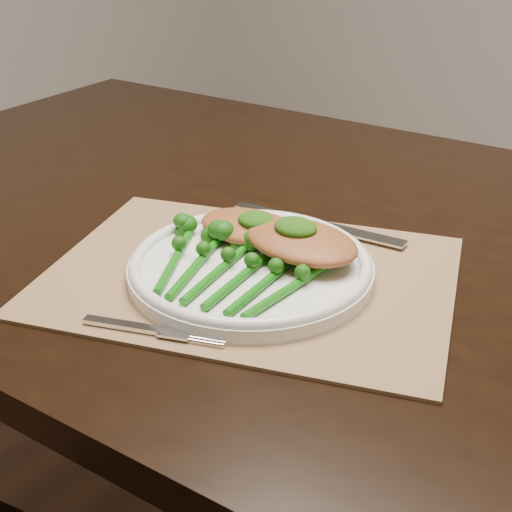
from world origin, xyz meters
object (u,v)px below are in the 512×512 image
Objects in this scene: placemat at (250,276)px; chicken_fillet_left at (248,227)px; dining_table at (316,449)px; dinner_plate at (251,266)px; broccolini_bundle at (230,274)px.

chicken_fillet_left reaches higher than placemat.
dinner_plate reaches higher than dining_table.
chicken_fillet_left is (-0.04, 0.05, 0.03)m from placemat.
dining_table is 13.44× the size of chicken_fillet_left.
broccolini_bundle is at bearing -102.05° from placemat.
broccolini_bundle is (0.05, -0.09, -0.01)m from chicken_fillet_left.
dining_table is 0.41m from placemat.
placemat is (0.00, -0.16, 0.37)m from dining_table.
chicken_fillet_left is at bearing 106.18° from broccolini_bundle.
broccolini_bundle is at bearing -93.42° from dining_table.
placemat is at bearing -95.32° from dining_table.
chicken_fillet_left is at bearing 109.15° from placemat.
chicken_fillet_left is 0.10m from broccolini_bundle.
chicken_fillet_left is (-0.04, -0.11, 0.41)m from dining_table.
chicken_fillet_left reaches higher than broccolini_bundle.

